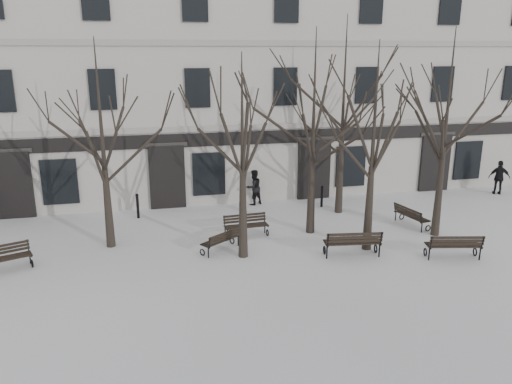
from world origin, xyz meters
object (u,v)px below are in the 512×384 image
object	(u,v)px
tree_1	(242,134)
bench_5	(411,215)
bench_4	(222,240)
bench_2	(454,245)
tree_2	(374,123)
bench_1	(353,242)
tree_3	(448,110)
bench_0	(3,257)
bench_3	(246,225)

from	to	relation	value
tree_1	bench_5	size ratio (longest dim) A/B	3.99
bench_4	bench_2	bearing A→B (deg)	126.85
bench_2	tree_1	bearing A→B (deg)	-2.21
tree_2	bench_1	bearing A→B (deg)	-145.57
tree_2	tree_3	size ratio (longest dim) A/B	0.94
tree_2	bench_2	xyz separation A→B (m)	(2.54, -1.51, -4.08)
bench_2	tree_2	bearing A→B (deg)	-18.53
bench_4	tree_3	bearing A→B (deg)	143.16
bench_0	bench_3	bearing A→B (deg)	-12.03
tree_2	tree_3	distance (m)	3.34
tree_1	bench_1	bearing A→B (deg)	-12.90
tree_3	tree_2	bearing A→B (deg)	-166.96
bench_3	bench_4	xyz separation A→B (m)	(-1.16, -1.29, -0.03)
tree_3	bench_2	xyz separation A→B (m)	(-0.71, -2.26, -4.37)
tree_1	tree_3	size ratio (longest dim) A/B	0.89
tree_3	bench_5	distance (m)	4.59
bench_2	bench_3	xyz separation A→B (m)	(-6.57, 3.76, -0.04)
bench_1	bench_2	distance (m)	3.47
bench_1	bench_3	xyz separation A→B (m)	(-3.24, 2.80, -0.07)
bench_1	bench_4	xyz separation A→B (m)	(-4.39, 1.50, -0.10)
tree_3	bench_0	xyz separation A→B (m)	(-15.66, 0.14, -4.42)
tree_1	bench_3	size ratio (longest dim) A/B	4.01
bench_1	bench_5	distance (m)	4.35
tree_3	bench_0	distance (m)	16.28
tree_3	bench_3	bearing A→B (deg)	168.37
bench_1	bench_2	world-z (taller)	bench_1
bench_4	bench_5	world-z (taller)	bench_5
bench_2	bench_5	bearing A→B (deg)	-82.37
tree_1	bench_0	size ratio (longest dim) A/B	3.91
bench_4	bench_5	bearing A→B (deg)	151.13
bench_4	bench_5	size ratio (longest dim) A/B	0.92
bench_2	bench_4	size ratio (longest dim) A/B	1.22
bench_0	bench_4	world-z (taller)	bench_0
bench_0	tree_3	bearing A→B (deg)	-21.73
tree_1	bench_2	xyz separation A→B (m)	(7.07, -1.82, -3.84)
bench_2	bench_3	bearing A→B (deg)	-17.55
bench_0	bench_3	size ratio (longest dim) A/B	1.02
tree_2	bench_0	size ratio (longest dim) A/B	4.13
bench_5	bench_2	bearing A→B (deg)	163.94
tree_1	tree_3	xyz separation A→B (m)	(7.78, 0.44, 0.53)
tree_1	bench_5	distance (m)	8.46
tree_1	bench_2	world-z (taller)	tree_1
bench_0	bench_3	distance (m)	8.49
bench_3	bench_4	world-z (taller)	bench_3
bench_1	bench_3	size ratio (longest dim) A/B	1.18
tree_1	bench_3	world-z (taller)	tree_1
tree_1	tree_2	world-z (taller)	tree_2
tree_1	bench_1	distance (m)	5.40
bench_3	bench_5	world-z (taller)	bench_3
bench_0	bench_1	bearing A→B (deg)	-28.28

